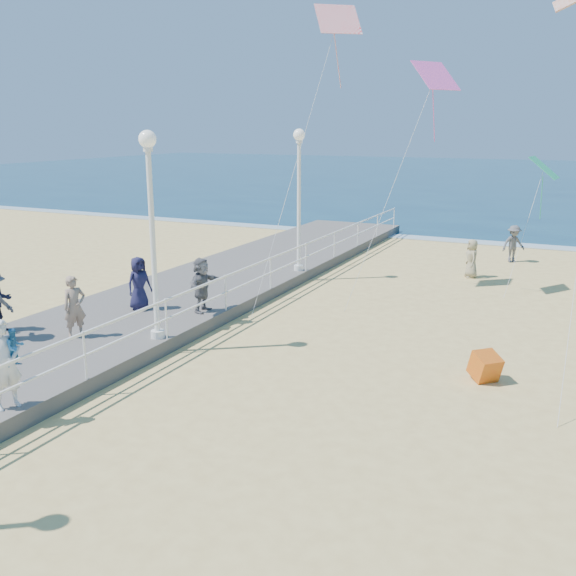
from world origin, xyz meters
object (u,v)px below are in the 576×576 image
at_px(woman_holding_toddler, 5,364).
at_px(beach_walker_c, 472,259).
at_px(spectator_6, 75,307).
at_px(lamp_post_far, 299,185).
at_px(lamp_post_mid, 151,214).
at_px(spectator_5, 202,285).
at_px(beach_walker_a, 514,244).
at_px(toddler_held, 15,347).
at_px(spectator_4, 139,283).
at_px(box_kite, 485,369).

bearing_deg(woman_holding_toddler, beach_walker_c, -1.48).
bearing_deg(beach_walker_c, spectator_6, -56.11).
distance_m(lamp_post_far, spectator_6, 10.35).
xyz_separation_m(lamp_post_mid, spectator_5, (-0.27, 2.60, -2.44)).
relative_size(lamp_post_mid, woman_holding_toddler, 2.92).
relative_size(beach_walker_a, beach_walker_c, 1.07).
xyz_separation_m(lamp_post_far, toddler_held, (0.10, -13.64, -2.03)).
bearing_deg(spectator_6, lamp_post_far, 12.48).
distance_m(toddler_held, spectator_5, 7.26).
relative_size(spectator_5, beach_walker_a, 1.01).
xyz_separation_m(lamp_post_mid, spectator_6, (-1.96, -0.87, -2.43)).
height_order(spectator_4, box_kite, spectator_4).
relative_size(lamp_post_far, spectator_5, 3.22).
distance_m(lamp_post_far, box_kite, 11.47).
bearing_deg(spectator_5, box_kite, -98.46).
bearing_deg(woman_holding_toddler, toddler_held, -27.22).
relative_size(woman_holding_toddler, toddler_held, 2.39).
bearing_deg(beach_walker_a, lamp_post_mid, -152.38).
height_order(lamp_post_mid, beach_walker_a, lamp_post_mid).
distance_m(lamp_post_mid, beach_walker_a, 17.86).
bearing_deg(box_kite, beach_walker_c, 57.78).
bearing_deg(lamp_post_far, woman_holding_toddler, -90.21).
distance_m(spectator_5, spectator_6, 3.86).
relative_size(lamp_post_far, woman_holding_toddler, 2.92).
bearing_deg(lamp_post_far, box_kite, -42.24).
relative_size(toddler_held, beach_walker_a, 0.47).
bearing_deg(lamp_post_far, beach_walker_c, 29.58).
xyz_separation_m(beach_walker_a, beach_walker_c, (-1.13, -3.78, -0.05)).
distance_m(toddler_held, spectator_6, 4.31).
xyz_separation_m(woman_holding_toddler, beach_walker_a, (7.13, 20.94, -0.50)).
height_order(toddler_held, beach_walker_a, toddler_held).
bearing_deg(box_kite, beach_walker_a, 50.44).
height_order(toddler_held, spectator_5, spectator_5).
height_order(toddler_held, spectator_4, spectator_4).
relative_size(lamp_post_mid, spectator_6, 3.21).
bearing_deg(spectator_5, spectator_6, 152.30).
bearing_deg(lamp_post_far, spectator_5, -92.46).
bearing_deg(beach_walker_c, toddler_held, -44.25).
distance_m(beach_walker_a, box_kite, 14.57).
distance_m(lamp_post_mid, spectator_4, 3.81).
bearing_deg(beach_walker_c, lamp_post_far, -85.70).
bearing_deg(woman_holding_toddler, box_kite, -34.04).
distance_m(lamp_post_mid, toddler_held, 5.07).
height_order(toddler_held, spectator_6, spectator_6).
distance_m(spectator_5, box_kite, 8.50).
xyz_separation_m(lamp_post_far, beach_walker_a, (7.08, 7.15, -2.85)).
height_order(lamp_post_mid, box_kite, lamp_post_mid).
height_order(lamp_post_far, spectator_4, lamp_post_far).
xyz_separation_m(lamp_post_far, spectator_5, (-0.27, -6.40, -2.44)).
xyz_separation_m(lamp_post_far, spectator_6, (-1.96, -9.87, -2.43)).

